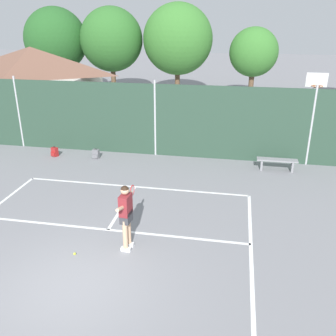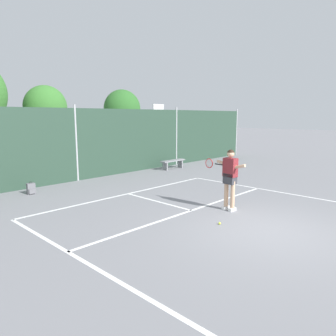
# 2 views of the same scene
# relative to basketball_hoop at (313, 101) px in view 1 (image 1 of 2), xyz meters

# --- Properties ---
(ground_plane) EXTENTS (120.00, 120.00, 0.00)m
(ground_plane) POSITION_rel_basketball_hoop_xyz_m (-6.78, -10.81, -2.31)
(ground_plane) COLOR gray
(court_markings) EXTENTS (8.30, 11.10, 0.01)m
(court_markings) POSITION_rel_basketball_hoop_xyz_m (-6.78, -10.16, -2.31)
(court_markings) COLOR white
(court_markings) RESTS_ON ground
(chainlink_fence) EXTENTS (26.09, 0.09, 3.32)m
(chainlink_fence) POSITION_rel_basketball_hoop_xyz_m (-6.78, -1.81, -0.72)
(chainlink_fence) COLOR #284233
(chainlink_fence) RESTS_ON ground
(basketball_hoop) EXTENTS (0.90, 0.67, 3.55)m
(basketball_hoop) POSITION_rel_basketball_hoop_xyz_m (0.00, 0.00, 0.00)
(basketball_hoop) COLOR #9E9EA3
(basketball_hoop) RESTS_ON ground
(clubhouse_building) EXTENTS (6.89, 4.38, 4.31)m
(clubhouse_building) POSITION_rel_basketball_hoop_xyz_m (-14.33, 1.71, -0.08)
(clubhouse_building) COLOR beige
(clubhouse_building) RESTS_ON ground
(treeline_backdrop) EXTENTS (26.22, 4.41, 6.75)m
(treeline_backdrop) POSITION_rel_basketball_hoop_xyz_m (-9.28, 10.05, 1.76)
(treeline_backdrop) COLOR brown
(treeline_backdrop) RESTS_ON ground
(tennis_player) EXTENTS (0.29, 1.44, 1.85)m
(tennis_player) POSITION_rel_basketball_hoop_xyz_m (-5.96, -9.12, -1.20)
(tennis_player) COLOR silver
(tennis_player) RESTS_ON ground
(tennis_ball) EXTENTS (0.07, 0.07, 0.07)m
(tennis_ball) POSITION_rel_basketball_hoop_xyz_m (-7.23, -9.67, -2.28)
(tennis_ball) COLOR #CCE033
(tennis_ball) RESTS_ON ground
(backpack_red) EXTENTS (0.33, 0.31, 0.46)m
(backpack_red) POSITION_rel_basketball_hoop_xyz_m (-11.16, -2.84, -2.12)
(backpack_red) COLOR maroon
(backpack_red) RESTS_ON ground
(backpack_grey) EXTENTS (0.29, 0.26, 0.46)m
(backpack_grey) POSITION_rel_basketball_hoop_xyz_m (-9.26, -2.76, -2.12)
(backpack_grey) COLOR slate
(backpack_grey) RESTS_ON ground
(courtside_bench) EXTENTS (1.60, 0.36, 0.48)m
(courtside_bench) POSITION_rel_basketball_hoop_xyz_m (-1.57, -2.73, -1.95)
(courtside_bench) COLOR gray
(courtside_bench) RESTS_ON ground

